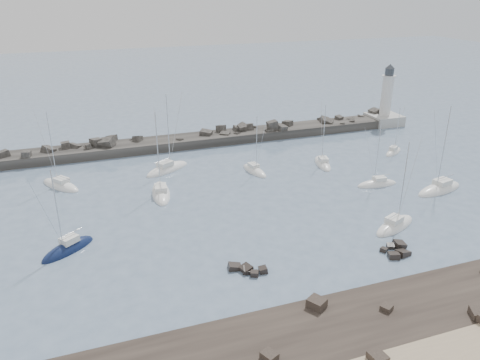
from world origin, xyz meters
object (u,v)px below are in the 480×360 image
Objects in this scene: lighthouse at (385,111)px; sailboat_5 at (255,171)px; sailboat_1 at (61,186)px; sailboat_9 at (439,190)px; sailboat_10 at (393,152)px; sailboat_8 at (323,164)px; sailboat_4 at (167,170)px; sailboat_7 at (377,184)px; sailboat_6 at (395,226)px; sailboat_2 at (68,249)px; sailboat_3 at (161,193)px.

lighthouse reaches higher than sailboat_5.
sailboat_1 is 1.21× the size of sailboat_5.
sailboat_9 reaches higher than sailboat_10.
lighthouse is at bearing 35.65° from sailboat_8.
sailboat_7 is (31.10, -18.01, -0.02)m from sailboat_4.
sailboat_6 is at bearing -123.68° from lighthouse.
sailboat_5 is 0.74× the size of sailboat_9.
sailboat_1 reaches higher than sailboat_6.
lighthouse reaches higher than sailboat_4.
sailboat_6 is at bearing -126.06° from sailboat_10.
sailboat_2 is at bearing 179.42° from sailboat_9.
sailboat_7 is 12.02m from sailboat_8.
sailboat_2 is 18.97m from sailboat_3.
sailboat_5 is 27.40m from sailboat_6.
sailboat_8 is at bearing 125.78° from sailboat_9.
lighthouse is 52.32m from sailboat_6.
sailboat_2 is 0.80× the size of sailboat_9.
sailboat_3 is 1.46× the size of sailboat_10.
sailboat_10 is at bearing 3.71° from sailboat_8.
sailboat_7 is at bearing -126.80° from lighthouse.
sailboat_5 is at bearing -21.93° from sailboat_4.
sailboat_10 is (4.22, 17.60, -0.01)m from sailboat_9.
lighthouse is at bearing 56.32° from sailboat_6.
sailboat_7 is 17.55m from sailboat_10.
sailboat_8 is at bearing 108.36° from sailboat_7.
sailboat_6 is at bearing -67.22° from sailboat_5.
sailboat_3 is 0.94× the size of sailboat_9.
sailboat_7 is 0.94× the size of sailboat_8.
sailboat_8 is 0.79× the size of sailboat_9.
sailboat_6 is 14.40m from sailboat_7.
lighthouse reaches higher than sailboat_7.
sailboat_7 is at bearing -36.12° from sailboat_5.
sailboat_8 is 20.40m from sailboat_9.
sailboat_1 is at bearing -175.96° from sailboat_4.
sailboat_6 is (24.92, -31.02, -0.00)m from sailboat_4.
sailboat_4 is at bearing -166.99° from lighthouse.
lighthouse is at bearing 10.82° from sailboat_1.
sailboat_8 is 1.23× the size of sailboat_10.
sailboat_3 is at bearing 142.63° from sailboat_6.
sailboat_4 is at bearing 158.07° from sailboat_5.
sailboat_8 is (2.39, 24.41, -0.01)m from sailboat_6.
sailboat_10 is (16.15, 1.05, -0.00)m from sailboat_8.
sailboat_2 reaches higher than sailboat_5.
sailboat_3 is 46.60m from sailboat_10.
lighthouse is 43.66m from sailboat_5.
sailboat_10 is (61.24, -4.31, -0.00)m from sailboat_1.
sailboat_3 is at bearing 166.34° from sailboat_7.
sailboat_5 is at bearing -179.60° from sailboat_10.
sailboat_6 is at bearing -37.37° from sailboat_3.
sailboat_6 is (42.70, -29.77, 0.01)m from sailboat_1.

